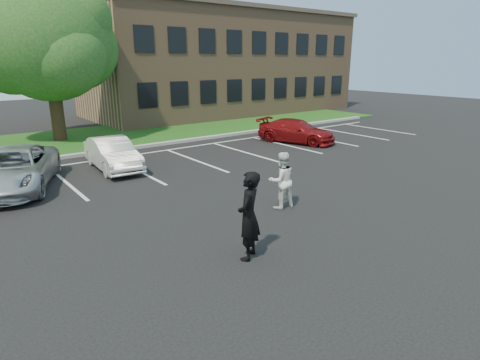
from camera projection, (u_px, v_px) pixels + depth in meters
name	position (u px, v px, depth m)	size (l,w,h in m)	color
ground_plane	(263.00, 235.00, 10.43)	(90.00, 90.00, 0.00)	black
curb	(103.00, 152.00, 19.54)	(40.00, 0.30, 0.15)	gray
grass_strip	(79.00, 140.00, 22.59)	(44.00, 8.00, 0.08)	#14450E
stall_lines	(158.00, 161.00, 18.05)	(34.00, 5.36, 0.01)	silver
office_building	(221.00, 62.00, 34.11)	(22.40, 10.40, 8.30)	#8C694B
tree	(49.00, 40.00, 21.05)	(7.80, 7.20, 8.80)	black
man_black_suit	(249.00, 216.00, 8.94)	(0.75, 0.49, 2.05)	black
man_white_shirt	(281.00, 180.00, 12.09)	(0.85, 0.66, 1.74)	white
car_silver_minivan	(13.00, 169.00, 13.94)	(2.38, 5.17, 1.44)	#B7B9BF
car_white_sedan	(113.00, 154.00, 16.50)	(1.38, 3.95, 1.30)	silver
car_red_compact	(296.00, 131.00, 21.96)	(1.75, 4.29, 1.25)	maroon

